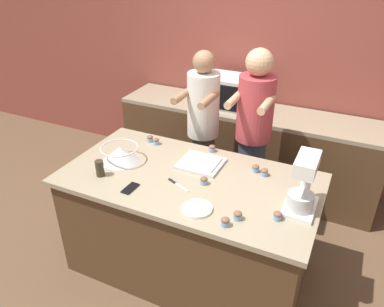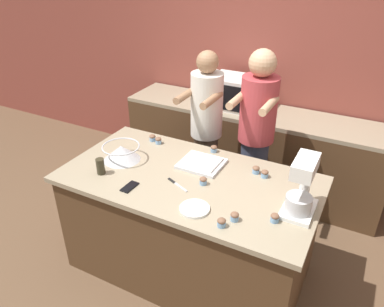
{
  "view_description": "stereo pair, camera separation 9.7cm",
  "coord_description": "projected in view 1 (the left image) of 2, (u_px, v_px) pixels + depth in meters",
  "views": [
    {
      "loc": [
        1.04,
        -2.13,
        2.45
      ],
      "look_at": [
        0.0,
        0.05,
        1.09
      ],
      "focal_mm": 35.0,
      "sensor_mm": 36.0,
      "label": 1
    },
    {
      "loc": [
        1.12,
        -2.09,
        2.45
      ],
      "look_at": [
        0.0,
        0.05,
        1.09
      ],
      "focal_mm": 35.0,
      "sensor_mm": 36.0,
      "label": 2
    }
  ],
  "objects": [
    {
      "name": "cupcake_2",
      "position": [
        225.0,
        222.0,
        2.32
      ],
      "size": [
        0.06,
        0.06,
        0.06
      ],
      "color": "#759EC6",
      "rests_on": "island_counter"
    },
    {
      "name": "cupcake_4",
      "position": [
        150.0,
        138.0,
        3.32
      ],
      "size": [
        0.06,
        0.06,
        0.06
      ],
      "color": "#759EC6",
      "rests_on": "island_counter"
    },
    {
      "name": "cell_phone",
      "position": [
        130.0,
        188.0,
        2.68
      ],
      "size": [
        0.07,
        0.15,
        0.01
      ],
      "color": "black",
      "rests_on": "island_counter"
    },
    {
      "name": "person_right",
      "position": [
        253.0,
        139.0,
        3.34
      ],
      "size": [
        0.33,
        0.5,
        1.73
      ],
      "color": "#33384C",
      "rests_on": "ground_plane"
    },
    {
      "name": "stand_mixer",
      "position": [
        303.0,
        187.0,
        2.4
      ],
      "size": [
        0.2,
        0.3,
        0.4
      ],
      "color": "white",
      "rests_on": "island_counter"
    },
    {
      "name": "small_plate",
      "position": [
        197.0,
        209.0,
        2.47
      ],
      "size": [
        0.2,
        0.2,
        0.02
      ],
      "color": "white",
      "rests_on": "island_counter"
    },
    {
      "name": "microwave_oven",
      "position": [
        231.0,
        92.0,
        3.94
      ],
      "size": [
        0.53,
        0.39,
        0.33
      ],
      "color": "silver",
      "rests_on": "back_counter"
    },
    {
      "name": "island_counter",
      "position": [
        189.0,
        224.0,
        3.04
      ],
      "size": [
        1.94,
        1.03,
        0.91
      ],
      "color": "#4C331E",
      "rests_on": "ground_plane"
    },
    {
      "name": "back_wall",
      "position": [
        261.0,
        62.0,
        4.01
      ],
      "size": [
        10.0,
        0.06,
        2.7
      ],
      "color": "brown",
      "rests_on": "ground_plane"
    },
    {
      "name": "mixing_bowl",
      "position": [
        120.0,
        154.0,
        3.0
      ],
      "size": [
        0.31,
        0.31,
        0.13
      ],
      "color": "#BCBCC1",
      "rests_on": "island_counter"
    },
    {
      "name": "cupcake_0",
      "position": [
        264.0,
        172.0,
        2.83
      ],
      "size": [
        0.06,
        0.06,
        0.06
      ],
      "color": "#759EC6",
      "rests_on": "island_counter"
    },
    {
      "name": "cupcake_3",
      "position": [
        204.0,
        180.0,
        2.73
      ],
      "size": [
        0.06,
        0.06,
        0.06
      ],
      "color": "#759EC6",
      "rests_on": "island_counter"
    },
    {
      "name": "cupcake_7",
      "position": [
        238.0,
        215.0,
        2.37
      ],
      "size": [
        0.06,
        0.06,
        0.06
      ],
      "color": "#759EC6",
      "rests_on": "island_counter"
    },
    {
      "name": "ground_plane",
      "position": [
        189.0,
        265.0,
        3.26
      ],
      "size": [
        16.0,
        16.0,
        0.0
      ],
      "primitive_type": "plane",
      "color": "brown"
    },
    {
      "name": "drinking_glass",
      "position": [
        100.0,
        168.0,
        2.81
      ],
      "size": [
        0.06,
        0.06,
        0.13
      ],
      "color": "#332D1E",
      "rests_on": "island_counter"
    },
    {
      "name": "cupcake_6",
      "position": [
        278.0,
        216.0,
        2.37
      ],
      "size": [
        0.06,
        0.06,
        0.06
      ],
      "color": "#759EC6",
      "rests_on": "island_counter"
    },
    {
      "name": "cupcake_8",
      "position": [
        213.0,
        148.0,
        3.16
      ],
      "size": [
        0.06,
        0.06,
        0.06
      ],
      "color": "#759EC6",
      "rests_on": "island_counter"
    },
    {
      "name": "baking_tray",
      "position": [
        201.0,
        163.0,
        2.97
      ],
      "size": [
        0.33,
        0.3,
        0.04
      ],
      "color": "silver",
      "rests_on": "island_counter"
    },
    {
      "name": "cupcake_1",
      "position": [
        156.0,
        141.0,
        3.27
      ],
      "size": [
        0.06,
        0.06,
        0.06
      ],
      "color": "#759EC6",
      "rests_on": "island_counter"
    },
    {
      "name": "back_counter",
      "position": [
        245.0,
        148.0,
        4.17
      ],
      "size": [
        2.8,
        0.6,
        0.93
      ],
      "color": "#4C331E",
      "rests_on": "ground_plane"
    },
    {
      "name": "cupcake_5",
      "position": [
        255.0,
        168.0,
        2.87
      ],
      "size": [
        0.06,
        0.06,
        0.06
      ],
      "color": "#759EC6",
      "rests_on": "island_counter"
    },
    {
      "name": "person_left",
      "position": [
        203.0,
        133.0,
        3.54
      ],
      "size": [
        0.31,
        0.49,
        1.67
      ],
      "color": "brown",
      "rests_on": "ground_plane"
    },
    {
      "name": "knife",
      "position": [
        177.0,
        184.0,
        2.73
      ],
      "size": [
        0.21,
        0.1,
        0.01
      ],
      "color": "#BCBCC1",
      "rests_on": "island_counter"
    }
  ]
}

